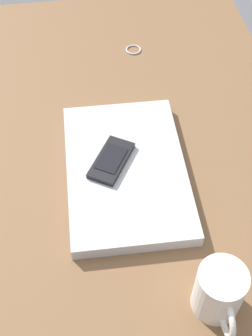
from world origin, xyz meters
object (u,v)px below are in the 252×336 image
at_px(cell_phone_on_laptop, 112,161).
at_px(key_ring, 133,50).
at_px(coffee_mug, 219,292).
at_px(laptop_closed, 126,170).

relative_size(cell_phone_on_laptop, key_ring, 3.18).
distance_m(cell_phone_on_laptop, coffee_mug, 0.30).
height_order(cell_phone_on_laptop, key_ring, cell_phone_on_laptop).
xyz_separation_m(coffee_mug, key_ring, (-0.64, -0.02, -0.04)).
relative_size(laptop_closed, coffee_mug, 3.09).
bearing_deg(key_ring, laptop_closed, -11.03).
bearing_deg(cell_phone_on_laptop, laptop_closed, 67.45).
bearing_deg(laptop_closed, cell_phone_on_laptop, -111.11).
bearing_deg(key_ring, cell_phone_on_laptop, -15.13).
bearing_deg(coffee_mug, laptop_closed, -160.12).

